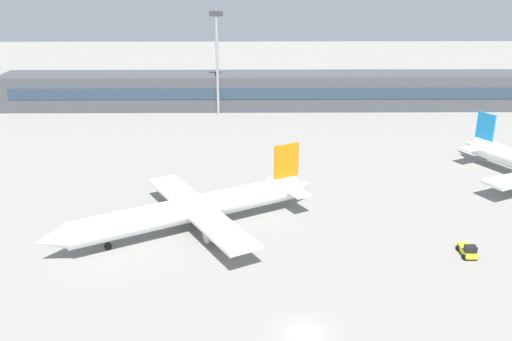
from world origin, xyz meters
name	(u,v)px	position (x,y,z in m)	size (l,w,h in m)	color
ground_plane	(282,187)	(0.00, 40.00, 0.00)	(400.00, 400.00, 0.00)	gray
terminal_building	(271,91)	(0.00, 97.40, 4.50)	(139.67, 12.13, 9.00)	#3F4247
airplane_near	(190,210)	(-13.84, 23.86, 3.10)	(37.27, 27.08, 10.16)	silver
baggage_tug_yellow	(468,250)	(22.41, 15.92, 0.80)	(1.89, 3.64, 1.75)	yellow
floodlight_tower_west	(217,56)	(-13.43, 90.18, 14.60)	(3.20, 0.80, 25.17)	gray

